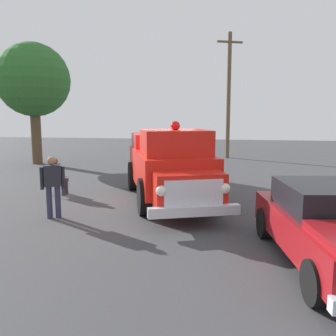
{
  "coord_description": "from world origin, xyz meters",
  "views": [
    {
      "loc": [
        -11.87,
        -2.49,
        2.74
      ],
      "look_at": [
        -0.55,
        -0.43,
        1.04
      ],
      "focal_mm": 37.94,
      "sensor_mm": 36.0,
      "label": 1
    }
  ],
  "objects_px": {
    "oak_tree_right": "(33,81)",
    "utility_pole": "(229,94)",
    "vintage_fire_truck": "(169,164)",
    "spectator_seated": "(58,175)",
    "spectator_standing": "(53,183)",
    "traffic_cone": "(149,168)",
    "classic_hot_rod": "(332,226)",
    "lawn_chair_near_truck": "(54,178)"
  },
  "relations": [
    {
      "from": "traffic_cone",
      "to": "spectator_seated",
      "type": "bearing_deg",
      "value": 154.75
    },
    {
      "from": "classic_hot_rod",
      "to": "spectator_standing",
      "type": "bearing_deg",
      "value": 73.58
    },
    {
      "from": "classic_hot_rod",
      "to": "spectator_seated",
      "type": "distance_m",
      "value": 9.1
    },
    {
      "from": "vintage_fire_truck",
      "to": "oak_tree_right",
      "type": "xyz_separation_m",
      "value": [
        7.56,
        9.09,
        3.49
      ]
    },
    {
      "from": "utility_pole",
      "to": "traffic_cone",
      "type": "bearing_deg",
      "value": 155.34
    },
    {
      "from": "vintage_fire_truck",
      "to": "spectator_standing",
      "type": "relative_size",
      "value": 3.78
    },
    {
      "from": "lawn_chair_near_truck",
      "to": "utility_pole",
      "type": "distance_m",
      "value": 13.97
    },
    {
      "from": "spectator_standing",
      "to": "utility_pole",
      "type": "height_order",
      "value": "utility_pole"
    },
    {
      "from": "classic_hot_rod",
      "to": "traffic_cone",
      "type": "height_order",
      "value": "classic_hot_rod"
    },
    {
      "from": "spectator_seated",
      "to": "traffic_cone",
      "type": "relative_size",
      "value": 2.03
    },
    {
      "from": "classic_hot_rod",
      "to": "spectator_standing",
      "type": "distance_m",
      "value": 6.81
    },
    {
      "from": "traffic_cone",
      "to": "classic_hot_rod",
      "type": "bearing_deg",
      "value": -148.79
    },
    {
      "from": "vintage_fire_truck",
      "to": "spectator_standing",
      "type": "height_order",
      "value": "vintage_fire_truck"
    },
    {
      "from": "traffic_cone",
      "to": "oak_tree_right",
      "type": "bearing_deg",
      "value": 69.58
    },
    {
      "from": "oak_tree_right",
      "to": "lawn_chair_near_truck",
      "type": "bearing_deg",
      "value": -146.0
    },
    {
      "from": "classic_hot_rod",
      "to": "oak_tree_right",
      "type": "xyz_separation_m",
      "value": [
        11.99,
        12.89,
        3.94
      ]
    },
    {
      "from": "lawn_chair_near_truck",
      "to": "oak_tree_right",
      "type": "xyz_separation_m",
      "value": [
        7.33,
        4.95,
        4.1
      ]
    },
    {
      "from": "oak_tree_right",
      "to": "spectator_standing",
      "type": "bearing_deg",
      "value": -147.69
    },
    {
      "from": "classic_hot_rod",
      "to": "lawn_chair_near_truck",
      "type": "height_order",
      "value": "classic_hot_rod"
    },
    {
      "from": "spectator_standing",
      "to": "oak_tree_right",
      "type": "height_order",
      "value": "oak_tree_right"
    },
    {
      "from": "oak_tree_right",
      "to": "classic_hot_rod",
      "type": "bearing_deg",
      "value": -132.93
    },
    {
      "from": "vintage_fire_truck",
      "to": "utility_pole",
      "type": "bearing_deg",
      "value": -7.6
    },
    {
      "from": "oak_tree_right",
      "to": "utility_pole",
      "type": "xyz_separation_m",
      "value": [
        4.88,
        -10.75,
        -0.57
      ]
    },
    {
      "from": "spectator_standing",
      "to": "spectator_seated",
      "type": "bearing_deg",
      "value": 25.32
    },
    {
      "from": "traffic_cone",
      "to": "vintage_fire_truck",
      "type": "bearing_deg",
      "value": -159.45
    },
    {
      "from": "oak_tree_right",
      "to": "utility_pole",
      "type": "distance_m",
      "value": 11.82
    },
    {
      "from": "lawn_chair_near_truck",
      "to": "spectator_standing",
      "type": "height_order",
      "value": "spectator_standing"
    },
    {
      "from": "oak_tree_right",
      "to": "spectator_seated",
      "type": "bearing_deg",
      "value": -145.33
    },
    {
      "from": "oak_tree_right",
      "to": "utility_pole",
      "type": "bearing_deg",
      "value": -65.57
    },
    {
      "from": "lawn_chair_near_truck",
      "to": "traffic_cone",
      "type": "relative_size",
      "value": 1.61
    },
    {
      "from": "utility_pole",
      "to": "oak_tree_right",
      "type": "bearing_deg",
      "value": 114.43
    },
    {
      "from": "classic_hot_rod",
      "to": "spectator_standing",
      "type": "relative_size",
      "value": 2.75
    },
    {
      "from": "lawn_chair_near_truck",
      "to": "traffic_cone",
      "type": "xyz_separation_m",
      "value": [
        4.63,
        -2.32,
        -0.28
      ]
    },
    {
      "from": "vintage_fire_truck",
      "to": "lawn_chair_near_truck",
      "type": "bearing_deg",
      "value": 86.83
    },
    {
      "from": "classic_hot_rod",
      "to": "lawn_chair_near_truck",
      "type": "relative_size",
      "value": 4.51
    },
    {
      "from": "classic_hot_rod",
      "to": "oak_tree_right",
      "type": "height_order",
      "value": "oak_tree_right"
    },
    {
      "from": "spectator_standing",
      "to": "utility_pole",
      "type": "distance_m",
      "value": 15.9
    },
    {
      "from": "vintage_fire_truck",
      "to": "traffic_cone",
      "type": "distance_m",
      "value": 5.26
    },
    {
      "from": "lawn_chair_near_truck",
      "to": "spectator_standing",
      "type": "xyz_separation_m",
      "value": [
        -2.74,
        -1.42,
        0.37
      ]
    },
    {
      "from": "traffic_cone",
      "to": "lawn_chair_near_truck",
      "type": "bearing_deg",
      "value": 153.4
    },
    {
      "from": "spectator_seated",
      "to": "traffic_cone",
      "type": "xyz_separation_m",
      "value": [
        4.64,
        -2.19,
        -0.39
      ]
    },
    {
      "from": "spectator_seated",
      "to": "oak_tree_right",
      "type": "xyz_separation_m",
      "value": [
        7.34,
        5.08,
        3.99
      ]
    }
  ]
}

